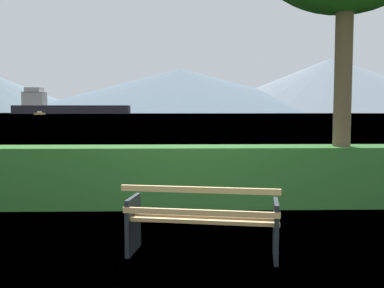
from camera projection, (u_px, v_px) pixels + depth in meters
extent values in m
plane|color=#4C6B33|center=(203.00, 255.00, 5.11)|extent=(1400.00, 1400.00, 0.00)
plane|color=#6B8EA3|center=(180.00, 114.00, 311.74)|extent=(620.00, 620.00, 0.00)
cube|color=tan|center=(201.00, 222.00, 4.89)|extent=(1.75, 0.39, 0.04)
cube|color=tan|center=(203.00, 217.00, 5.08)|extent=(1.75, 0.39, 0.04)
cube|color=tan|center=(205.00, 214.00, 5.27)|extent=(1.75, 0.39, 0.04)
cube|color=tan|center=(200.00, 213.00, 4.81)|extent=(1.75, 0.36, 0.06)
cube|color=tan|center=(199.00, 190.00, 4.74)|extent=(1.75, 0.36, 0.06)
cube|color=#1E2328|center=(133.00, 224.00, 5.20)|extent=(0.14, 0.51, 0.68)
cube|color=#1E2328|center=(276.00, 230.00, 4.94)|extent=(0.14, 0.51, 0.68)
cube|color=#2D6B28|center=(195.00, 176.00, 7.77)|extent=(11.61, 0.87, 1.07)
cylinder|color=brown|center=(343.00, 96.00, 7.74)|extent=(0.31, 0.31, 3.96)
cube|color=#232328|center=(72.00, 110.00, 294.21)|extent=(79.01, 13.01, 5.70)
cube|color=beige|center=(34.00, 99.00, 293.65)|extent=(14.44, 10.09, 9.12)
cube|color=beige|center=(34.00, 90.00, 293.20)|extent=(10.22, 11.04, 2.85)
cube|color=gold|center=(40.00, 114.00, 216.56)|extent=(4.91, 4.99, 0.97)
cube|color=silver|center=(39.00, 112.00, 216.49)|extent=(2.17, 2.18, 0.87)
cone|color=slate|center=(180.00, 91.00, 563.71)|extent=(414.53, 414.53, 57.40)
cone|color=gray|center=(331.00, 86.00, 555.47)|extent=(352.90, 352.90, 69.55)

